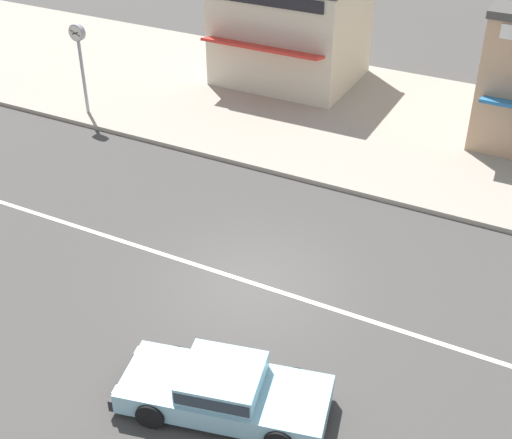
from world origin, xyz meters
TOP-DOWN VIEW (x-y plane):
  - ground_plane at (0.00, 0.00)m, footprint 160.00×160.00m
  - lane_centre_stripe at (0.00, 0.00)m, footprint 50.40×0.14m
  - kerb_strip at (0.00, 10.24)m, footprint 68.00×10.00m
  - sedan_pale_blue_1 at (1.36, -3.91)m, footprint 4.57×2.56m
  - street_clock at (-10.00, 6.05)m, footprint 0.60×0.22m
  - shopfront_corner_warung at (-4.80, 12.50)m, footprint 5.35×5.22m

SIDE VIEW (x-z plane):
  - ground_plane at x=0.00m, z-range 0.00..0.00m
  - lane_centre_stripe at x=0.00m, z-range 0.00..0.01m
  - kerb_strip at x=0.00m, z-range 0.00..0.15m
  - sedan_pale_blue_1 at x=1.36m, z-range 0.00..1.07m
  - shopfront_corner_warung at x=-4.80m, z-range 0.16..4.42m
  - street_clock at x=-10.00m, z-range 0.93..4.24m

